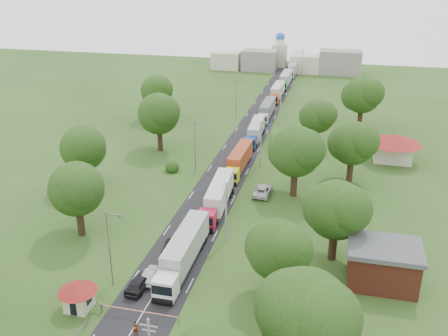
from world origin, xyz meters
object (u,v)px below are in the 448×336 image
(info_sign, at_px, (270,129))
(car_lane_front, at_px, (139,283))
(truck_0, at_px, (183,251))
(guard_booth, at_px, (78,293))
(car_lane_mid, at_px, (151,275))
(boom_barrier, at_px, (128,310))
(pedestrian_near, at_px, (135,329))

(info_sign, height_order, car_lane_front, info_sign)
(truck_0, bearing_deg, guard_booth, -129.83)
(car_lane_front, height_order, car_lane_mid, car_lane_front)
(boom_barrier, height_order, guard_booth, guard_booth)
(truck_0, height_order, pedestrian_near, truck_0)
(boom_barrier, xyz_separation_m, info_sign, (6.56, 60.00, 2.11))
(pedestrian_near, bearing_deg, boom_barrier, 128.43)
(car_lane_mid, relative_size, pedestrian_near, 2.49)
(truck_0, relative_size, pedestrian_near, 9.05)
(guard_booth, distance_m, truck_0, 13.87)
(info_sign, bearing_deg, truck_0, -94.07)
(car_lane_front, height_order, pedestrian_near, pedestrian_near)
(info_sign, xyz_separation_m, truck_0, (-3.51, -49.35, -0.70))
(info_sign, relative_size, car_lane_front, 0.83)
(truck_0, xyz_separation_m, car_lane_front, (-3.73, -5.65, -1.46))
(info_sign, height_order, pedestrian_near, info_sign)
(guard_booth, xyz_separation_m, car_lane_front, (5.15, 5.00, -1.32))
(boom_barrier, relative_size, car_lane_mid, 2.15)
(guard_booth, height_order, info_sign, info_sign)
(info_sign, distance_m, car_lane_mid, 53.45)
(boom_barrier, height_order, pedestrian_near, pedestrian_near)
(boom_barrier, relative_size, truck_0, 0.59)
(car_lane_mid, bearing_deg, truck_0, -133.26)
(truck_0, xyz_separation_m, pedestrian_near, (-1.01, -13.26, -1.44))
(info_sign, distance_m, pedestrian_near, 62.81)
(info_sign, distance_m, truck_0, 49.48)
(guard_booth, relative_size, info_sign, 1.07)
(boom_barrier, xyz_separation_m, car_lane_mid, (-0.00, 7.00, -0.18))
(car_lane_front, bearing_deg, car_lane_mid, -104.77)
(info_sign, bearing_deg, boom_barrier, -96.24)
(car_lane_front, relative_size, car_lane_mid, 1.15)
(boom_barrier, bearing_deg, truck_0, 74.05)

